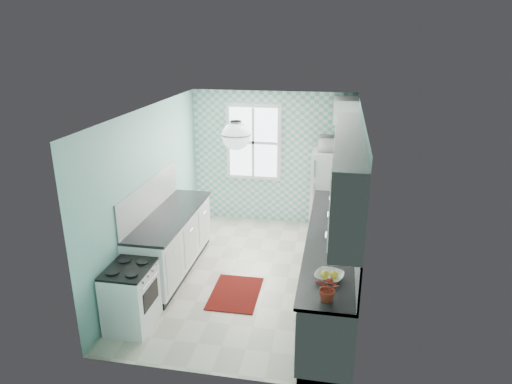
% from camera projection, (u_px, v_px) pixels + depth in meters
% --- Properties ---
extents(floor, '(3.00, 4.40, 0.02)m').
position_uv_depth(floor, '(250.00, 275.00, 6.96)').
color(floor, beige).
rests_on(floor, ground).
extents(ceiling, '(3.00, 4.40, 0.02)m').
position_uv_depth(ceiling, '(249.00, 110.00, 6.13)').
color(ceiling, white).
rests_on(ceiling, wall_back).
extents(wall_back, '(3.00, 0.02, 2.50)m').
position_uv_depth(wall_back, '(272.00, 158.00, 8.60)').
color(wall_back, '#7BBAAE').
rests_on(wall_back, floor).
extents(wall_front, '(3.00, 0.02, 2.50)m').
position_uv_depth(wall_front, '(206.00, 273.00, 4.49)').
color(wall_front, '#7BBAAE').
rests_on(wall_front, floor).
extents(wall_left, '(0.02, 4.40, 2.50)m').
position_uv_depth(wall_left, '(150.00, 191.00, 6.80)').
color(wall_left, '#7BBAAE').
rests_on(wall_left, floor).
extents(wall_right, '(0.02, 4.40, 2.50)m').
position_uv_depth(wall_right, '(357.00, 204.00, 6.29)').
color(wall_right, '#7BBAAE').
rests_on(wall_right, floor).
extents(accent_wall, '(3.00, 0.01, 2.50)m').
position_uv_depth(accent_wall, '(272.00, 158.00, 8.58)').
color(accent_wall, '#6FBCAF').
rests_on(accent_wall, wall_back).
extents(window, '(1.04, 0.05, 1.44)m').
position_uv_depth(window, '(253.00, 142.00, 8.51)').
color(window, white).
rests_on(window, wall_back).
extents(backsplash_right, '(0.02, 3.60, 0.51)m').
position_uv_depth(backsplash_right, '(355.00, 219.00, 5.94)').
color(backsplash_right, white).
rests_on(backsplash_right, wall_right).
extents(backsplash_left, '(0.02, 2.15, 0.51)m').
position_uv_depth(backsplash_left, '(150.00, 196.00, 6.75)').
color(backsplash_left, white).
rests_on(backsplash_left, wall_left).
extents(upper_cabinets_right, '(0.33, 3.20, 0.90)m').
position_uv_depth(upper_cabinets_right, '(347.00, 171.00, 5.55)').
color(upper_cabinets_right, white).
rests_on(upper_cabinets_right, wall_right).
extents(upper_cabinet_fridge, '(0.40, 0.74, 0.40)m').
position_uv_depth(upper_cabinet_fridge, '(346.00, 110.00, 7.69)').
color(upper_cabinet_fridge, white).
rests_on(upper_cabinet_fridge, wall_right).
extents(ceiling_light, '(0.34, 0.34, 0.35)m').
position_uv_depth(ceiling_light, '(236.00, 136.00, 5.45)').
color(ceiling_light, silver).
rests_on(ceiling_light, ceiling).
extents(base_cabinets_right, '(0.60, 3.60, 0.90)m').
position_uv_depth(base_cabinets_right, '(330.00, 268.00, 6.23)').
color(base_cabinets_right, white).
rests_on(base_cabinets_right, floor).
extents(countertop_right, '(0.63, 3.60, 0.04)m').
position_uv_depth(countertop_right, '(331.00, 236.00, 6.08)').
color(countertop_right, black).
rests_on(countertop_right, base_cabinets_right).
extents(base_cabinets_left, '(0.60, 2.15, 0.90)m').
position_uv_depth(base_cabinets_left, '(172.00, 243.00, 6.95)').
color(base_cabinets_left, white).
rests_on(base_cabinets_left, floor).
extents(countertop_left, '(0.63, 2.15, 0.04)m').
position_uv_depth(countertop_left, '(171.00, 215.00, 6.79)').
color(countertop_left, black).
rests_on(countertop_left, base_cabinets_left).
extents(fridge, '(0.67, 0.67, 1.54)m').
position_uv_depth(fridge, '(330.00, 193.00, 8.17)').
color(fridge, white).
rests_on(fridge, floor).
extents(stove, '(0.53, 0.66, 0.79)m').
position_uv_depth(stove, '(131.00, 296.00, 5.63)').
color(stove, white).
rests_on(stove, floor).
extents(sink, '(0.45, 0.38, 0.53)m').
position_uv_depth(sink, '(334.00, 210.00, 6.94)').
color(sink, silver).
rests_on(sink, countertop_right).
extents(rug, '(0.67, 0.96, 0.02)m').
position_uv_depth(rug, '(235.00, 293.00, 6.44)').
color(rug, '#5F0A0D').
rests_on(rug, floor).
extents(dish_towel, '(0.08, 0.25, 0.38)m').
position_uv_depth(dish_towel, '(311.00, 238.00, 7.06)').
color(dish_towel, '#5EA593').
rests_on(dish_towel, base_cabinets_right).
extents(fruit_bowl, '(0.38, 0.38, 0.08)m').
position_uv_depth(fruit_bowl, '(329.00, 277.00, 4.96)').
color(fruit_bowl, white).
rests_on(fruit_bowl, countertop_right).
extents(potted_plant, '(0.32, 0.30, 0.28)m').
position_uv_depth(potted_plant, '(329.00, 288.00, 4.54)').
color(potted_plant, '#A42716').
rests_on(potted_plant, countertop_right).
extents(soap_bottle, '(0.13, 0.13, 0.22)m').
position_uv_depth(soap_bottle, '(337.00, 199.00, 7.06)').
color(soap_bottle, '#8CA3B1').
rests_on(soap_bottle, countertop_right).
extents(microwave, '(0.48, 0.33, 0.26)m').
position_uv_depth(microwave, '(332.00, 144.00, 7.88)').
color(microwave, white).
rests_on(microwave, fridge).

